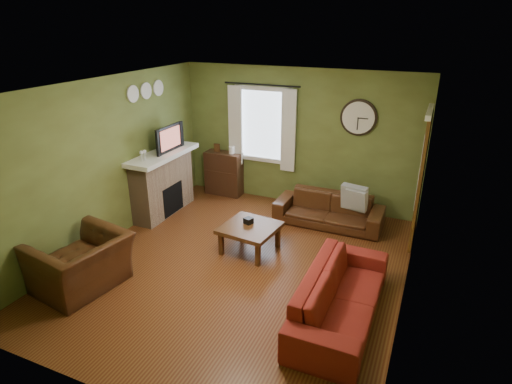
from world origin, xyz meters
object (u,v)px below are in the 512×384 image
at_px(sofa_brown, 329,210).
at_px(coffee_table, 250,238).
at_px(bookshelf, 224,173).
at_px(armchair, 81,263).
at_px(sofa_red, 341,295).

bearing_deg(sofa_brown, coffee_table, -121.96).
bearing_deg(bookshelf, armchair, -93.07).
bearing_deg(sofa_brown, bookshelf, 167.27).
distance_m(sofa_red, armchair, 3.42).
distance_m(bookshelf, armchair, 3.74).
distance_m(bookshelf, sofa_red, 4.32).
xyz_separation_m(sofa_brown, sofa_red, (0.79, -2.44, 0.04)).
distance_m(sofa_brown, armchair, 4.09).
xyz_separation_m(bookshelf, sofa_brown, (2.35, -0.53, -0.17)).
height_order(sofa_brown, sofa_red, sofa_red).
distance_m(sofa_red, coffee_table, 1.96).
height_order(sofa_red, coffee_table, sofa_red).
xyz_separation_m(bookshelf, coffee_table, (1.46, -1.94, -0.23)).
height_order(sofa_brown, armchair, armchair).
distance_m(bookshelf, sofa_brown, 2.41).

